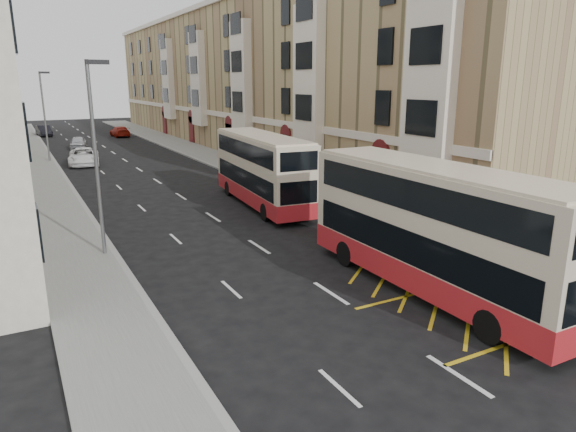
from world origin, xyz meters
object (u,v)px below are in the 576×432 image
street_lamp_far (45,112)px  car_dark (44,131)px  white_van (84,157)px  double_decker_front (435,229)px  pedestrian_mid (512,230)px  car_red (120,131)px  pedestrian_far (452,226)px  street_lamp_near (96,149)px  pedestrian_near (517,255)px  double_decker_rear (262,170)px  car_silver (78,143)px

street_lamp_far → car_dark: bearing=87.5°
white_van → car_dark: white_van is taller
double_decker_front → pedestrian_mid: double_decker_front is taller
car_red → white_van: bearing=70.0°
pedestrian_mid → pedestrian_far: bearing=114.1°
street_lamp_near → pedestrian_near: 17.07m
double_decker_rear → car_silver: bearing=105.9°
pedestrian_mid → car_dark: bearing=89.5°
pedestrian_far → car_dark: (-12.91, 62.03, -0.22)m
car_silver → street_lamp_near: bearing=-84.8°
white_van → car_silver: (0.97, 12.17, -0.06)m
pedestrian_mid → street_lamp_near: bearing=139.4°
double_decker_front → pedestrian_mid: (5.98, 1.45, -1.24)m
pedestrian_near → double_decker_rear: bearing=-107.7°
double_decker_front → car_red: (0.57, 59.77, -1.62)m
street_lamp_near → pedestrian_mid: bearing=-27.5°
pedestrian_far → car_dark: pedestrian_far is taller
white_van → car_dark: size_ratio=1.21×
car_dark → street_lamp_far: bearing=-97.8°
double_decker_rear → car_dark: (-8.84, 50.72, -1.44)m
street_lamp_near → white_van: size_ratio=1.48×
pedestrian_near → pedestrian_mid: bearing=-166.9°
pedestrian_near → car_red: (-2.95, 60.56, -0.33)m
pedestrian_mid → car_red: size_ratio=0.39×
car_dark → car_red: size_ratio=0.93×
pedestrian_near → white_van: (-10.54, 37.18, -0.27)m
double_decker_front → car_red: 59.80m
street_lamp_far → double_decker_front: street_lamp_far is taller
double_decker_front → pedestrian_near: bearing=-12.1°
street_lamp_far → car_dark: street_lamp_far is taller
pedestrian_far → pedestrian_near: bearing=117.7°
double_decker_front → pedestrian_far: 5.80m
double_decker_front → white_van: bearing=101.3°
car_red → street_lamp_far: bearing=61.3°
pedestrian_mid → street_lamp_far: bearing=99.1°
car_dark → car_red: car_dark is taller
double_decker_rear → pedestrian_far: bearing=-65.0°
street_lamp_far → car_red: (10.16, 20.23, -3.94)m
street_lamp_near → pedestrian_mid: (15.57, -8.09, -3.56)m
double_decker_rear → double_decker_front: bearing=-86.4°
street_lamp_near → double_decker_front: 13.73m
double_decker_rear → pedestrian_near: bearing=-73.5°
street_lamp_near → pedestrian_far: 15.76m
street_lamp_far → double_decker_rear: size_ratio=0.74×
white_van → double_decker_rear: bearing=-63.0°
double_decker_rear → pedestrian_near: 15.88m
double_decker_rear → car_dark: double_decker_rear is taller
street_lamp_far → pedestrian_far: size_ratio=4.95×
double_decker_rear → pedestrian_mid: 14.46m
double_decker_front → double_decker_rear: 14.75m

